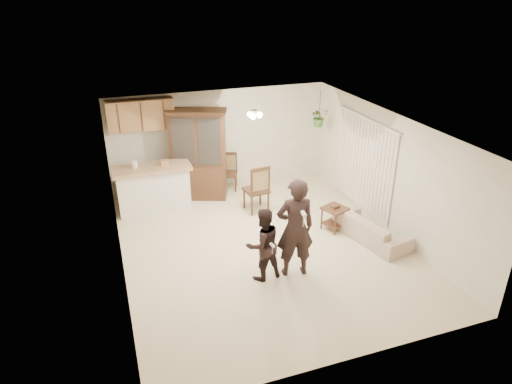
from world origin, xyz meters
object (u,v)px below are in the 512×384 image
object	(u,v)px
chair_hutch_left	(229,179)
sofa	(372,223)
china_hutch	(198,155)
adult	(295,230)
child	(263,245)
chair_hutch_right	(256,197)
side_table	(334,218)
chair_bar	(129,200)

from	to	relation	value
chair_hutch_left	sofa	bearing A→B (deg)	-38.72
china_hutch	adult	bearing A→B (deg)	-56.78
child	chair_hutch_right	xyz separation A→B (m)	(0.77, 2.56, -0.35)
china_hutch	side_table	world-z (taller)	china_hutch
chair_bar	child	bearing A→B (deg)	-65.30
chair_hutch_left	china_hutch	bearing A→B (deg)	-145.00
child	side_table	size ratio (longest dim) A/B	2.24
china_hutch	chair_hutch_left	distance (m)	1.17
child	chair_hutch_left	size ratio (longest dim) A/B	1.44
side_table	chair_hutch_right	world-z (taller)	chair_hutch_right
china_hutch	chair_hutch_right	bearing A→B (deg)	-26.88
sofa	child	world-z (taller)	child
adult	chair_hutch_right	xyz separation A→B (m)	(0.19, 2.62, -0.58)
china_hutch	side_table	bearing A→B (deg)	-27.38
sofa	child	xyz separation A→B (m)	(-2.57, -0.52, 0.31)
child	chair_hutch_right	size ratio (longest dim) A/B	1.18
chair_bar	china_hutch	bearing A→B (deg)	0.58
child	side_table	world-z (taller)	child
chair_bar	chair_hutch_left	size ratio (longest dim) A/B	0.98
sofa	chair_hutch_right	world-z (taller)	chair_hutch_right
child	chair_bar	bearing A→B (deg)	-69.80
china_hutch	chair_hutch_left	world-z (taller)	china_hutch
adult	child	distance (m)	0.62
chair_bar	adult	bearing A→B (deg)	-59.20
sofa	chair_hutch_right	bearing A→B (deg)	30.09
chair_hutch_right	sofa	bearing A→B (deg)	124.93
child	china_hutch	world-z (taller)	china_hutch
sofa	chair_bar	size ratio (longest dim) A/B	2.05
child	chair_hutch_right	world-z (taller)	child
adult	chair_hutch_left	distance (m)	4.03
child	chair_bar	distance (m)	4.09
side_table	chair_hutch_left	world-z (taller)	chair_hutch_left
side_table	chair_bar	xyz separation A→B (m)	(-4.06, 2.39, -0.01)
chair_hutch_left	chair_hutch_right	distance (m)	1.38
side_table	adult	bearing A→B (deg)	-140.54
chair_bar	chair_hutch_right	world-z (taller)	chair_hutch_right
chair_hutch_right	adult	bearing A→B (deg)	79.27
chair_hutch_right	china_hutch	bearing A→B (deg)	-53.61
sofa	china_hutch	xyz separation A→B (m)	(-2.87, 3.18, 0.72)
sofa	china_hutch	world-z (taller)	china_hutch
child	china_hutch	size ratio (longest dim) A/B	0.61
china_hutch	child	bearing A→B (deg)	-65.27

